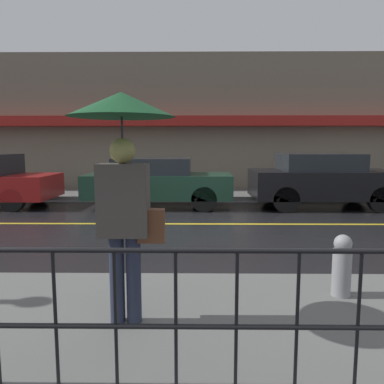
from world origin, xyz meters
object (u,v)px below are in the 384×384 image
car_dark_green (158,182)px  fire_hydrant (342,265)px  car_black (322,180)px  pedestrian (123,151)px

car_dark_green → fire_hydrant: size_ratio=6.01×
car_black → pedestrian: bearing=-120.0°
pedestrian → fire_hydrant: (2.21, 0.64, -1.23)m
car_dark_green → car_black: size_ratio=1.02×
fire_hydrant → car_dark_green: bearing=112.1°
pedestrian → car_black: pedestrian is taller
car_dark_green → fire_hydrant: 7.10m
pedestrian → car_dark_green: size_ratio=0.51×
car_dark_green → fire_hydrant: (2.66, -6.58, -0.26)m
pedestrian → car_black: bearing=-120.0°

